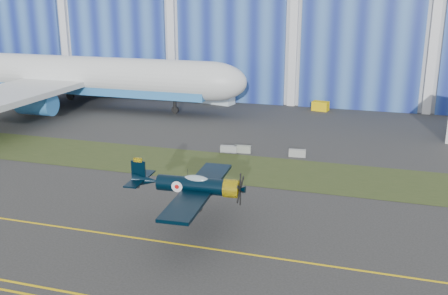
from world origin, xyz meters
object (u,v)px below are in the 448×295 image
(jetliner, at_px, (65,34))
(warbird, at_px, (191,185))
(shipping_container, at_px, (217,96))
(tug, at_px, (320,106))

(jetliner, bearing_deg, warbird, -46.80)
(jetliner, xyz_separation_m, shipping_container, (23.53, 9.34, -10.92))
(jetliner, relative_size, shipping_container, 11.53)
(shipping_container, xyz_separation_m, tug, (18.20, -0.41, -0.56))
(shipping_container, bearing_deg, tug, 12.42)
(jetliner, bearing_deg, tug, 12.37)
(jetliner, height_order, shipping_container, jetliner)
(shipping_container, bearing_deg, warbird, -60.79)
(jetliner, xyz_separation_m, tug, (41.73, 8.93, -11.48))
(warbird, height_order, tug, warbird)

